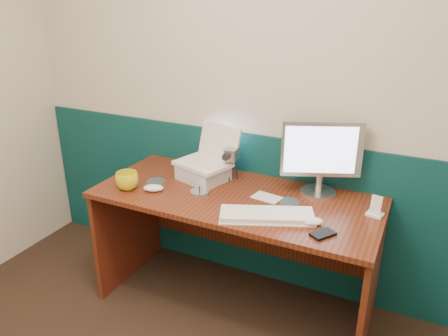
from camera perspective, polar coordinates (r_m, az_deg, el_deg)
The scene contains 19 objects.
back_wall at distance 2.60m, azimuth 6.42°, elevation 9.40°, with size 3.50×0.04×2.50m, color beige.
wainscot at distance 2.84m, azimuth 5.70°, elevation -5.55°, with size 3.48×0.02×1.00m, color #073032.
desk at distance 2.64m, azimuth 1.44°, elevation -10.93°, with size 1.60×0.70×0.75m, color #3E1F0B.
laptop_riser at distance 2.64m, azimuth -2.75°, elevation -0.60°, with size 0.27×0.23×0.09m, color silver.
laptop at distance 2.58m, azimuth -2.81°, elevation 2.97°, with size 0.31×0.24×0.26m, color white, non-canonical shape.
monitor at distance 2.45m, azimuth 12.58°, elevation 1.36°, with size 0.44×0.12×0.44m, color #BBBCC1, non-canonical shape.
keyboard at distance 2.22m, azimuth 5.61°, elevation -6.23°, with size 0.47×0.16×0.03m, color white.
mouse_right at distance 2.19m, azimuth 11.40°, elevation -6.85°, with size 0.11×0.07×0.04m, color white.
mouse_left at distance 2.53m, azimuth -9.21°, elevation -2.59°, with size 0.12×0.07×0.04m, color white.
mug at distance 2.57m, azimuth -12.55°, elevation -1.63°, with size 0.13×0.13×0.10m, color yellow.
camcorder at distance 2.62m, azimuth 1.02°, elevation 0.59°, with size 0.09×0.13×0.21m, color #A7A7AC, non-canonical shape.
cd_spindle at distance 2.46m, azimuth -3.20°, elevation -3.25°, with size 0.11×0.11×0.02m, color silver.
cd_loose_a at distance 2.67m, azimuth -8.88°, elevation -1.66°, with size 0.11×0.11×0.00m, color #B0B6C1.
cd_loose_b at distance 2.41m, azimuth 8.52°, elevation -4.32°, with size 0.12×0.12×0.00m, color silver.
pen at distance 2.28m, azimuth 7.81°, elevation -5.80°, with size 0.01×0.01×0.13m, color black.
papers at distance 2.44m, azimuth 5.59°, elevation -3.84°, with size 0.15×0.10×0.00m, color silver.
dock at distance 2.37m, azimuth 19.09°, elevation -5.74°, with size 0.08×0.06×0.01m, color white.
music_player at distance 2.34m, azimuth 19.26°, elevation -4.55°, with size 0.05×0.01×0.09m, color white.
pda at distance 2.12m, azimuth 12.79°, elevation -8.41°, with size 0.07×0.12×0.01m, color black.
Camera 1 is at (0.84, -0.64, 1.81)m, focal length 35.00 mm.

